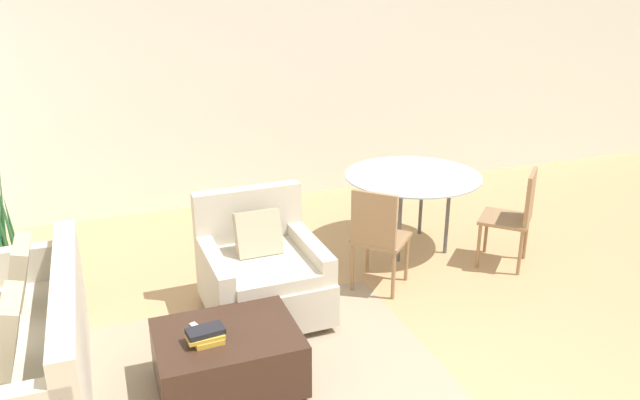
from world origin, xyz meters
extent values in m
cube|color=white|center=(0.00, 4.01, 1.38)|extent=(12.00, 0.06, 2.75)
cube|color=gray|center=(-0.80, 0.73, 0.00)|extent=(2.36, 1.88, 0.00)
cube|color=brown|center=(-0.80, 0.42, 0.00)|extent=(2.32, 0.07, 0.00)
cube|color=brown|center=(-0.80, 0.73, 0.00)|extent=(2.32, 0.07, 0.00)
cube|color=brown|center=(-0.80, 1.05, 0.00)|extent=(2.32, 0.07, 0.00)
cube|color=brown|center=(-0.80, 1.36, 0.00)|extent=(2.32, 0.07, 0.00)
cube|color=beige|center=(-2.31, 0.92, 0.21)|extent=(0.89, 1.85, 0.43)
cube|color=beige|center=(-1.93, 0.92, 0.63)|extent=(0.14, 1.85, 0.40)
cube|color=beige|center=(-2.31, 1.78, 0.56)|extent=(0.82, 0.12, 0.26)
cube|color=tan|center=(-2.22, 1.33, 0.71)|extent=(0.19, 0.40, 0.41)
cube|color=tan|center=(-2.22, 0.59, 0.71)|extent=(0.19, 0.40, 0.41)
cube|color=beige|center=(-0.57, 1.42, 0.22)|extent=(0.89, 0.94, 0.33)
cube|color=beige|center=(-0.57, 1.39, 0.44)|extent=(0.65, 0.82, 0.10)
cube|color=beige|center=(-0.58, 1.83, 0.65)|extent=(0.87, 0.14, 0.53)
cube|color=beige|center=(-0.95, 1.41, 0.49)|extent=(0.14, 0.85, 0.20)
cube|color=beige|center=(-0.20, 1.43, 0.49)|extent=(0.14, 0.85, 0.20)
cylinder|color=brown|center=(-0.92, 1.03, 0.03)|extent=(0.05, 0.05, 0.06)
cylinder|color=brown|center=(-0.21, 1.05, 0.03)|extent=(0.05, 0.05, 0.06)
cylinder|color=brown|center=(-0.94, 1.80, 0.03)|extent=(0.05, 0.05, 0.06)
cylinder|color=brown|center=(-0.23, 1.81, 0.03)|extent=(0.05, 0.05, 0.06)
cube|color=tan|center=(-0.57, 1.54, 0.65)|extent=(0.35, 0.21, 0.36)
cube|color=#382319|center=(-1.03, 0.64, 0.22)|extent=(0.89, 0.69, 0.36)
cylinder|color=black|center=(-0.63, 0.35, 0.02)|extent=(0.04, 0.04, 0.04)
cylinder|color=black|center=(-1.42, 0.93, 0.02)|extent=(0.04, 0.04, 0.04)
cylinder|color=black|center=(-0.63, 0.93, 0.02)|extent=(0.04, 0.04, 0.04)
cube|color=gold|center=(-1.15, 0.59, 0.42)|extent=(0.18, 0.18, 0.03)
cube|color=gold|center=(-1.17, 0.57, 0.45)|extent=(0.23, 0.13, 0.02)
cube|color=black|center=(-1.17, 0.58, 0.48)|extent=(0.24, 0.15, 0.03)
cube|color=#B7B7BC|center=(-1.19, 0.74, 0.41)|extent=(0.09, 0.17, 0.01)
cylinder|color=brown|center=(-2.42, 2.31, 0.15)|extent=(0.34, 0.34, 0.30)
cylinder|color=black|center=(-2.42, 2.31, 0.29)|extent=(0.32, 0.32, 0.02)
cone|color=#2D6B38|center=(-2.35, 2.29, 0.63)|extent=(0.07, 0.15, 0.66)
cone|color=#2D6B38|center=(-2.40, 2.33, 0.73)|extent=(0.14, 0.13, 0.86)
cone|color=#2D6B38|center=(-2.42, 2.36, 0.63)|extent=(0.10, 0.04, 0.66)
cone|color=#2D6B38|center=(-2.44, 2.35, 0.64)|extent=(0.12, 0.08, 0.67)
cone|color=#2D6B38|center=(-2.41, 2.25, 0.71)|extent=(0.10, 0.05, 0.81)
cone|color=#2D6B38|center=(-2.36, 2.24, 0.69)|extent=(0.10, 0.09, 0.78)
cylinder|color=#99A8AD|center=(1.09, 2.17, 0.73)|extent=(1.28, 1.28, 0.01)
cylinder|color=#59595B|center=(0.84, 1.92, 0.36)|extent=(0.04, 0.04, 0.72)
cylinder|color=#59595B|center=(1.34, 1.92, 0.36)|extent=(0.04, 0.04, 0.72)
cylinder|color=#59595B|center=(0.84, 2.42, 0.36)|extent=(0.04, 0.04, 0.72)
cylinder|color=#59595B|center=(1.34, 2.42, 0.36)|extent=(0.04, 0.04, 0.72)
cube|color=#93704C|center=(0.48, 1.56, 0.43)|extent=(0.59, 0.59, 0.03)
cube|color=#93704C|center=(0.34, 1.42, 0.68)|extent=(0.29, 0.29, 0.45)
cylinder|color=#93704C|center=(0.73, 1.56, 0.21)|extent=(0.03, 0.03, 0.42)
cylinder|color=#93704C|center=(0.48, 1.81, 0.21)|extent=(0.03, 0.03, 0.42)
cylinder|color=#93704C|center=(0.48, 1.30, 0.21)|extent=(0.03, 0.03, 0.42)
cylinder|color=#93704C|center=(0.22, 1.56, 0.21)|extent=(0.03, 0.03, 0.42)
cube|color=#93704C|center=(1.71, 1.56, 0.43)|extent=(0.59, 0.59, 0.03)
cube|color=#93704C|center=(1.84, 1.42, 0.68)|extent=(0.29, 0.29, 0.45)
cylinder|color=#93704C|center=(1.71, 1.81, 0.21)|extent=(0.03, 0.03, 0.42)
cylinder|color=#93704C|center=(1.45, 1.56, 0.21)|extent=(0.03, 0.03, 0.42)
cylinder|color=#93704C|center=(1.96, 1.56, 0.21)|extent=(0.03, 0.03, 0.42)
cylinder|color=#93704C|center=(1.71, 1.30, 0.21)|extent=(0.03, 0.03, 0.42)
camera|label=1|loc=(-1.65, -2.72, 2.54)|focal=35.00mm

